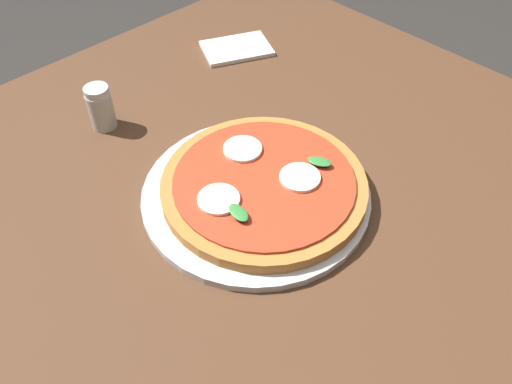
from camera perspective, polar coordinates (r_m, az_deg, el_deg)
dining_table at (r=0.83m, az=-0.02°, el=-6.66°), size 1.13×1.08×0.78m
serving_tray at (r=0.76m, az=-0.00°, el=-0.21°), size 0.33×0.33×0.01m
pizza at (r=0.74m, az=0.85°, el=0.81°), size 0.29×0.29×0.03m
napkin at (r=1.07m, az=-2.13°, el=15.35°), size 0.16×0.14×0.01m
pepper_shaker at (r=0.89m, az=-16.56°, el=8.82°), size 0.04×0.04×0.08m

